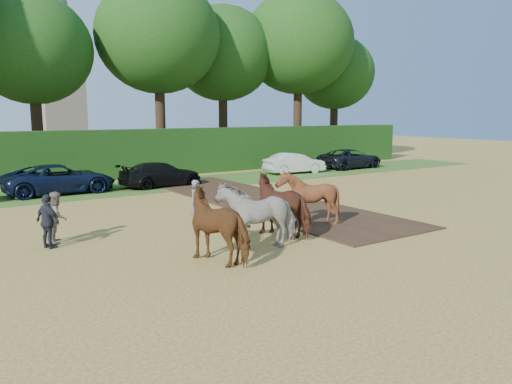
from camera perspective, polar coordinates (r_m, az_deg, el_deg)
ground at (r=16.89m, az=9.33°, el=-4.84°), size 120.00×120.00×0.00m
earth_strip at (r=23.17m, az=0.17°, el=-0.89°), size 4.50×17.00×0.05m
grass_verge at (r=28.54m, az=-10.26°, el=0.82°), size 50.00×5.00×0.03m
hedgerow at (r=32.53m, az=-13.54°, el=4.33°), size 46.00×1.60×3.00m
spectator_near at (r=16.78m, az=-21.82°, el=-2.66°), size 0.82×0.93×1.60m
spectator_far at (r=16.08m, az=-22.68°, el=-3.13°), size 0.76×1.04×1.64m
plough_team at (r=15.80m, az=1.50°, el=-1.98°), size 6.70×5.66×2.01m
parked_cars at (r=28.36m, az=-10.96°, el=2.16°), size 36.00×3.28×1.49m
treeline at (r=35.28m, az=-18.58°, el=16.64°), size 48.70×10.60×14.21m
church at (r=69.31m, az=-21.75°, el=16.45°), size 5.20×5.20×27.00m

